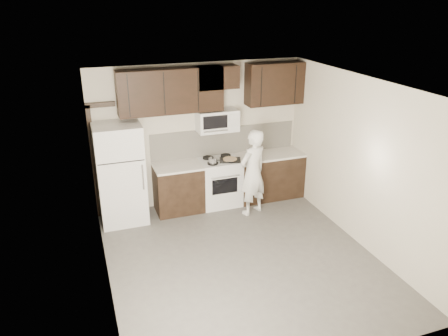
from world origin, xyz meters
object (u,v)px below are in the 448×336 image
stove (220,182)px  microwave (217,121)px  refrigerator (121,174)px  person (253,173)px

stove → microwave: size_ratio=1.24×
stove → refrigerator: size_ratio=0.52×
microwave → stove: bearing=-89.9°
microwave → person: size_ratio=0.47×
stove → person: person is taller
stove → refrigerator: bearing=-178.5°
microwave → refrigerator: microwave is taller
refrigerator → person: size_ratio=1.11×
person → refrigerator: bearing=-35.3°
microwave → person: microwave is taller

